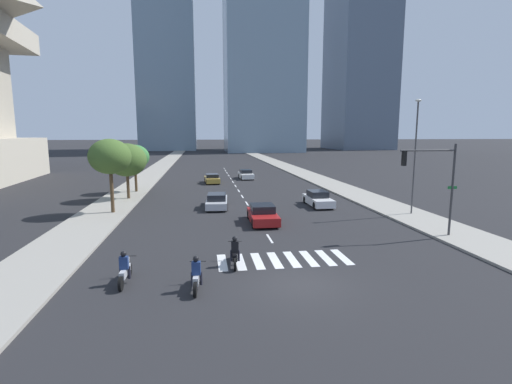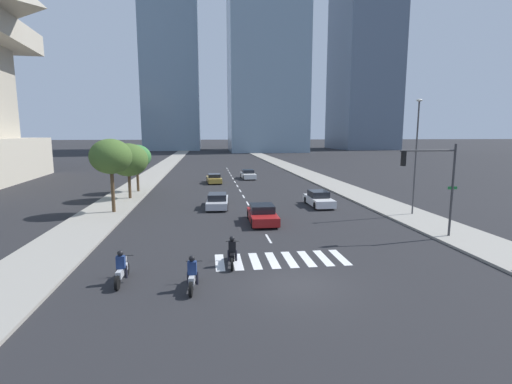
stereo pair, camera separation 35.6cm
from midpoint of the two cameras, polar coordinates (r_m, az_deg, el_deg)
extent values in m
plane|color=#232326|center=(16.80, 6.67, -13.75)|extent=(800.00, 800.00, 0.00)
cube|color=gray|center=(48.19, 11.96, 1.04)|extent=(4.00, 260.00, 0.15)
cube|color=gray|center=(46.21, -17.56, 0.49)|extent=(4.00, 260.00, 0.15)
cube|color=silver|center=(19.43, -4.97, -10.54)|extent=(0.45, 2.55, 0.01)
cube|color=silver|center=(19.49, -2.28, -10.45)|extent=(0.45, 2.55, 0.01)
cube|color=silver|center=(19.58, 0.39, -10.35)|extent=(0.45, 2.55, 0.01)
cube|color=silver|center=(19.72, 3.02, -10.22)|extent=(0.45, 2.55, 0.01)
cube|color=silver|center=(19.90, 5.61, -10.08)|extent=(0.45, 2.55, 0.01)
cube|color=silver|center=(20.11, 8.15, -9.92)|extent=(0.45, 2.55, 0.01)
cube|color=silver|center=(20.36, 10.63, -9.75)|extent=(0.45, 2.55, 0.01)
cube|color=silver|center=(20.65, 13.04, -9.56)|extent=(0.45, 2.55, 0.01)
cube|color=silver|center=(23.55, 2.34, -7.03)|extent=(0.14, 2.00, 0.01)
cube|color=silver|center=(27.37, 0.92, -4.77)|extent=(0.14, 2.00, 0.01)
cube|color=silver|center=(31.24, -0.15, -3.06)|extent=(0.14, 2.00, 0.01)
cube|color=silver|center=(35.14, -0.97, -1.73)|extent=(0.14, 2.00, 0.01)
cube|color=silver|center=(39.05, -1.63, -0.67)|extent=(0.14, 2.00, 0.01)
cube|color=silver|center=(42.99, -2.17, 0.20)|extent=(0.14, 2.00, 0.01)
cube|color=silver|center=(46.93, -2.62, 0.93)|extent=(0.14, 2.00, 0.01)
cube|color=silver|center=(50.88, -3.00, 1.54)|extent=(0.14, 2.00, 0.01)
cube|color=silver|center=(54.84, -3.33, 2.06)|extent=(0.14, 2.00, 0.01)
cube|color=silver|center=(58.81, -3.61, 2.52)|extent=(0.14, 2.00, 0.01)
cube|color=silver|center=(62.78, -3.85, 2.91)|extent=(0.14, 2.00, 0.01)
cube|color=silver|center=(66.75, -4.07, 3.26)|extent=(0.14, 2.00, 0.01)
cube|color=silver|center=(70.73, -4.26, 3.57)|extent=(0.14, 2.00, 0.01)
cylinder|color=black|center=(18.51, -18.43, -11.00)|extent=(0.14, 0.60, 0.60)
cylinder|color=black|center=(17.03, -19.63, -12.82)|extent=(0.14, 0.60, 0.60)
cube|color=#B7BABF|center=(17.69, -19.04, -11.21)|extent=(0.26, 1.31, 0.32)
cylinder|color=#B2B2B7|center=(18.32, -18.54, -10.22)|extent=(0.07, 0.32, 0.67)
cylinder|color=black|center=(18.25, -18.57, -9.07)|extent=(0.70, 0.06, 0.04)
cube|color=navy|center=(17.46, -19.19, -9.97)|extent=(0.37, 0.25, 0.55)
sphere|color=black|center=(17.34, -19.26, -8.70)|extent=(0.26, 0.26, 0.26)
cylinder|color=black|center=(17.75, -19.61, -11.34)|extent=(0.12, 0.12, 0.55)
cylinder|color=black|center=(17.67, -18.45, -11.38)|extent=(0.12, 0.12, 0.55)
cylinder|color=black|center=(17.07, -8.63, -12.34)|extent=(0.16, 0.61, 0.60)
cylinder|color=black|center=(15.70, -9.16, -14.30)|extent=(0.16, 0.61, 0.60)
cube|color=#B7BABF|center=(16.30, -8.90, -12.56)|extent=(0.31, 1.21, 0.32)
cylinder|color=#B2B2B7|center=(16.87, -8.69, -11.51)|extent=(0.08, 0.32, 0.67)
cylinder|color=black|center=(16.80, -8.70, -10.27)|extent=(0.70, 0.09, 0.04)
cube|color=navy|center=(16.06, -8.98, -11.24)|extent=(0.38, 0.27, 0.55)
sphere|color=black|center=(15.92, -9.01, -9.87)|extent=(0.26, 0.26, 0.26)
cylinder|color=black|center=(16.34, -9.54, -12.71)|extent=(0.13, 0.13, 0.55)
cylinder|color=black|center=(16.30, -8.25, -12.73)|extent=(0.13, 0.13, 0.55)
cylinder|color=black|center=(19.78, -3.02, -9.26)|extent=(0.17, 0.61, 0.60)
cylinder|color=black|center=(18.22, -3.07, -10.86)|extent=(0.17, 0.61, 0.60)
cube|color=black|center=(18.93, -3.05, -9.40)|extent=(0.33, 1.33, 0.32)
cylinder|color=#B2B2B7|center=(19.59, -3.03, -8.52)|extent=(0.09, 0.32, 0.67)
cylinder|color=black|center=(19.53, -3.04, -7.44)|extent=(0.70, 0.10, 0.04)
cube|color=black|center=(18.70, -3.06, -8.23)|extent=(0.38, 0.27, 0.55)
sphere|color=black|center=(18.59, -3.07, -7.03)|extent=(0.26, 0.26, 0.26)
cylinder|color=black|center=(18.95, -3.60, -9.54)|extent=(0.13, 0.13, 0.55)
cylinder|color=black|center=(18.94, -2.50, -9.54)|extent=(0.13, 0.13, 0.55)
cube|color=#B7BABF|center=(33.36, -5.52, -1.56)|extent=(2.10, 4.83, 0.57)
cube|color=black|center=(33.04, -5.55, -0.69)|extent=(1.71, 2.23, 0.53)
cylinder|color=black|center=(35.00, -6.73, -1.31)|extent=(0.26, 0.65, 0.64)
cylinder|color=black|center=(34.94, -4.11, -1.28)|extent=(0.26, 0.65, 0.64)
cylinder|color=black|center=(31.85, -7.06, -2.32)|extent=(0.26, 0.65, 0.64)
cylinder|color=black|center=(31.79, -4.18, -2.30)|extent=(0.26, 0.65, 0.64)
cube|color=#B28E38|center=(49.89, -6.15, 1.89)|extent=(2.01, 4.36, 0.61)
cube|color=black|center=(49.62, -6.14, 2.47)|extent=(1.65, 2.01, 0.46)
cylinder|color=black|center=(51.29, -7.16, 1.90)|extent=(0.26, 0.65, 0.64)
cylinder|color=black|center=(51.41, -5.42, 1.94)|extent=(0.26, 0.65, 0.64)
cylinder|color=black|center=(48.42, -6.92, 1.49)|extent=(0.26, 0.65, 0.64)
cylinder|color=black|center=(48.55, -5.08, 1.54)|extent=(0.26, 0.65, 0.64)
cube|color=silver|center=(54.26, -1.01, 2.52)|extent=(1.91, 4.49, 0.66)
cube|color=black|center=(54.42, -1.05, 3.14)|extent=(1.62, 2.05, 0.48)
cylinder|color=black|center=(52.92, 0.08, 2.18)|extent=(0.24, 0.65, 0.64)
cylinder|color=black|center=(52.69, -1.62, 2.15)|extent=(0.24, 0.65, 0.64)
cylinder|color=black|center=(55.88, -0.43, 2.53)|extent=(0.24, 0.65, 0.64)
cylinder|color=black|center=(55.66, -2.04, 2.50)|extent=(0.24, 0.65, 0.64)
cube|color=maroon|center=(27.50, 1.35, -3.72)|extent=(1.97, 4.42, 0.61)
cube|color=black|center=(27.60, 1.29, -2.46)|extent=(1.70, 2.01, 0.53)
cylinder|color=black|center=(26.23, 3.65, -4.68)|extent=(0.23, 0.64, 0.64)
cylinder|color=black|center=(25.99, -0.09, -4.79)|extent=(0.23, 0.64, 0.64)
cylinder|color=black|center=(29.10, 2.63, -3.32)|extent=(0.23, 0.64, 0.64)
cylinder|color=black|center=(28.89, -0.74, -3.40)|extent=(0.23, 0.64, 0.64)
cube|color=silver|center=(34.31, 9.77, -1.31)|extent=(1.77, 4.44, 0.64)
cube|color=black|center=(34.42, 9.69, -0.28)|extent=(1.54, 2.00, 0.54)
cylinder|color=black|center=(33.19, 11.83, -1.99)|extent=(0.23, 0.64, 0.64)
cylinder|color=black|center=(32.70, 9.26, -2.08)|extent=(0.23, 0.64, 0.64)
cylinder|color=black|center=(35.99, 10.23, -1.11)|extent=(0.23, 0.64, 0.64)
cylinder|color=black|center=(35.54, 7.84, -1.18)|extent=(0.23, 0.64, 0.64)
cylinder|color=#333335|center=(26.09, 27.85, 0.20)|extent=(0.14, 0.14, 5.68)
cylinder|color=#333335|center=(24.89, 24.91, 5.69)|extent=(3.54, 0.10, 0.10)
cube|color=black|center=(24.14, 21.77, 4.74)|extent=(0.20, 0.28, 0.90)
sphere|color=red|center=(24.12, 21.81, 5.45)|extent=(0.18, 0.18, 0.18)
sphere|color=orange|center=(24.14, 21.77, 4.74)|extent=(0.18, 0.18, 0.18)
sphere|color=green|center=(24.16, 21.73, 4.03)|extent=(0.18, 0.18, 0.18)
cube|color=#19662D|center=(26.07, 27.88, 0.55)|extent=(0.60, 0.04, 0.18)
cylinder|color=#3F3F42|center=(31.91, 23.25, 4.61)|extent=(0.12, 0.12, 8.68)
ellipsoid|color=beige|center=(31.95, 23.74, 12.56)|extent=(0.50, 0.24, 0.20)
cylinder|color=#4C3823|center=(32.46, -20.50, -0.06)|extent=(0.28, 0.28, 3.18)
ellipsoid|color=#426028|center=(32.17, -20.78, 5.05)|extent=(3.28, 3.28, 2.79)
cylinder|color=#4C3823|center=(39.00, -18.28, 0.77)|extent=(0.28, 0.28, 2.25)
ellipsoid|color=#426028|center=(38.74, -18.47, 4.63)|extent=(3.76, 3.76, 3.20)
cylinder|color=#4C3823|center=(43.38, -17.19, 1.80)|extent=(0.28, 0.28, 2.57)
ellipsoid|color=#387538|center=(43.16, -17.34, 5.11)|extent=(3.07, 3.07, 2.61)
cube|color=#7A93A8|center=(160.50, -12.63, 19.76)|extent=(21.15, 25.55, 74.95)
camera|label=1|loc=(0.18, -89.65, 0.05)|focal=26.50mm
camera|label=2|loc=(0.18, 90.35, -0.05)|focal=26.50mm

